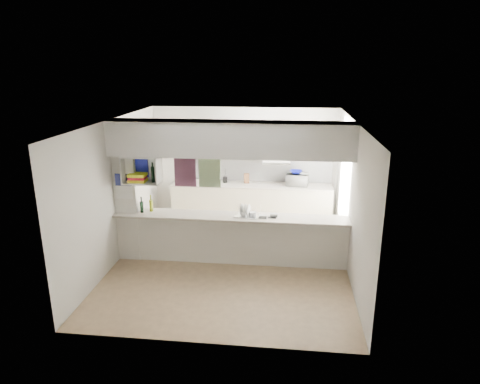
# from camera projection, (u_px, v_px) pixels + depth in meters

# --- Properties ---
(floor) EXTENTS (4.80, 4.80, 0.00)m
(floor) POSITION_uv_depth(u_px,v_px,m) (231.00, 262.00, 7.91)
(floor) COLOR #8C6F51
(floor) RESTS_ON ground
(ceiling) EXTENTS (4.80, 4.80, 0.00)m
(ceiling) POSITION_uv_depth(u_px,v_px,m) (230.00, 121.00, 7.15)
(ceiling) COLOR white
(ceiling) RESTS_ON wall_back
(wall_back) EXTENTS (4.20, 0.00, 4.20)m
(wall_back) POSITION_uv_depth(u_px,v_px,m) (244.00, 164.00, 9.81)
(wall_back) COLOR silver
(wall_back) RESTS_ON floor
(wall_left) EXTENTS (0.00, 4.80, 4.80)m
(wall_left) POSITION_uv_depth(u_px,v_px,m) (116.00, 191.00, 7.76)
(wall_left) COLOR silver
(wall_left) RESTS_ON floor
(wall_right) EXTENTS (0.00, 4.80, 4.80)m
(wall_right) POSITION_uv_depth(u_px,v_px,m) (352.00, 199.00, 7.30)
(wall_right) COLOR silver
(wall_right) RESTS_ON floor
(servery_partition) EXTENTS (4.20, 0.50, 2.60)m
(servery_partition) POSITION_uv_depth(u_px,v_px,m) (220.00, 175.00, 7.45)
(servery_partition) COLOR silver
(servery_partition) RESTS_ON floor
(cubby_shelf) EXTENTS (0.65, 0.35, 0.50)m
(cubby_shelf) POSITION_uv_depth(u_px,v_px,m) (141.00, 171.00, 7.52)
(cubby_shelf) COLOR white
(cubby_shelf) RESTS_ON bulkhead
(kitchen_run) EXTENTS (3.60, 0.63, 2.24)m
(kitchen_run) POSITION_uv_depth(u_px,v_px,m) (250.00, 188.00, 9.68)
(kitchen_run) COLOR beige
(kitchen_run) RESTS_ON floor
(microwave) EXTENTS (0.52, 0.39, 0.26)m
(microwave) POSITION_uv_depth(u_px,v_px,m) (297.00, 180.00, 9.48)
(microwave) COLOR white
(microwave) RESTS_ON bench_top
(bowl) EXTENTS (0.28, 0.28, 0.07)m
(bowl) POSITION_uv_depth(u_px,v_px,m) (296.00, 172.00, 9.47)
(bowl) COLOR navy
(bowl) RESTS_ON microwave
(dish_rack) EXTENTS (0.48, 0.40, 0.23)m
(dish_rack) POSITION_uv_depth(u_px,v_px,m) (247.00, 211.00, 7.60)
(dish_rack) COLOR silver
(dish_rack) RESTS_ON breakfast_bar
(cup) EXTENTS (0.13, 0.13, 0.09)m
(cup) POSITION_uv_depth(u_px,v_px,m) (243.00, 214.00, 7.56)
(cup) COLOR white
(cup) RESTS_ON dish_rack
(wine_bottles) EXTENTS (0.22, 0.15, 0.31)m
(wine_bottles) POSITION_uv_depth(u_px,v_px,m) (147.00, 206.00, 7.80)
(wine_bottles) COLOR black
(wine_bottles) RESTS_ON breakfast_bar
(plastic_tubs) EXTENTS (0.51, 0.21, 0.07)m
(plastic_tubs) POSITION_uv_depth(u_px,v_px,m) (262.00, 215.00, 7.58)
(plastic_tubs) COLOR silver
(plastic_tubs) RESTS_ON breakfast_bar
(utensil_jar) EXTENTS (0.10, 0.10, 0.14)m
(utensil_jar) POSITION_uv_depth(u_px,v_px,m) (225.00, 180.00, 9.71)
(utensil_jar) COLOR black
(utensil_jar) RESTS_ON bench_top
(knife_block) EXTENTS (0.13, 0.11, 0.22)m
(knife_block) POSITION_uv_depth(u_px,v_px,m) (247.00, 178.00, 9.67)
(knife_block) COLOR brown
(knife_block) RESTS_ON bench_top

